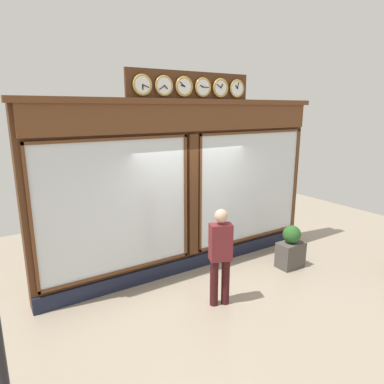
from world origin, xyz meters
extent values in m
plane|color=gray|center=(0.00, 2.80, 0.00)|extent=(14.00, 14.00, 0.00)
cube|color=#4C2B16|center=(0.00, -0.15, 1.67)|extent=(6.15, 0.30, 3.34)
cube|color=#191E33|center=(0.00, 0.02, 0.14)|extent=(6.15, 0.08, 0.28)
cube|color=brown|center=(0.00, 0.04, 3.09)|extent=(6.03, 0.08, 0.50)
cube|color=brown|center=(0.00, 0.02, 3.39)|extent=(6.28, 0.20, 0.10)
cube|color=silver|center=(-1.56, 0.01, 1.57)|extent=(2.73, 0.02, 2.34)
cube|color=brown|center=(-1.56, 0.04, 2.76)|extent=(2.83, 0.04, 0.05)
cube|color=brown|center=(-1.56, 0.04, 0.37)|extent=(2.83, 0.04, 0.05)
cube|color=brown|center=(-2.95, 0.04, 1.57)|extent=(0.05, 0.04, 2.44)
cube|color=brown|center=(-0.18, 0.04, 1.57)|extent=(0.05, 0.04, 2.44)
cube|color=silver|center=(1.56, 0.01, 1.57)|extent=(2.73, 0.02, 2.34)
cube|color=brown|center=(1.56, 0.04, 2.76)|extent=(2.83, 0.04, 0.05)
cube|color=brown|center=(1.56, 0.04, 0.37)|extent=(2.83, 0.04, 0.05)
cube|color=brown|center=(2.95, 0.04, 1.57)|extent=(0.05, 0.04, 2.44)
cube|color=brown|center=(0.18, 0.04, 1.57)|extent=(0.05, 0.04, 2.44)
cube|color=#4C2B16|center=(0.00, 0.03, 1.57)|extent=(0.20, 0.10, 2.44)
cube|color=#4C2B16|center=(0.00, -0.02, 3.64)|extent=(2.61, 0.06, 0.56)
cylinder|color=white|center=(-1.03, 0.06, 3.64)|extent=(0.29, 0.02, 0.29)
torus|color=#B79347|center=(-1.03, 0.06, 3.64)|extent=(0.35, 0.03, 0.35)
cube|color=black|center=(-1.00, 0.07, 3.67)|extent=(0.06, 0.01, 0.07)
cube|color=black|center=(-1.04, 0.07, 3.70)|extent=(0.04, 0.01, 0.12)
sphere|color=black|center=(-1.03, 0.08, 3.64)|extent=(0.02, 0.02, 0.02)
cylinder|color=white|center=(-0.62, 0.06, 3.64)|extent=(0.29, 0.02, 0.29)
torus|color=#B79347|center=(-0.62, 0.06, 3.64)|extent=(0.36, 0.04, 0.36)
cube|color=black|center=(-0.64, 0.07, 3.68)|extent=(0.06, 0.01, 0.08)
cube|color=black|center=(-0.56, 0.07, 3.68)|extent=(0.11, 0.01, 0.08)
sphere|color=black|center=(-0.62, 0.08, 3.64)|extent=(0.02, 0.02, 0.02)
cylinder|color=white|center=(-0.21, 0.06, 3.64)|extent=(0.29, 0.02, 0.29)
torus|color=#B79347|center=(-0.21, 0.06, 3.64)|extent=(0.35, 0.04, 0.35)
cube|color=black|center=(-0.17, 0.07, 3.66)|extent=(0.08, 0.01, 0.05)
cube|color=black|center=(-0.27, 0.07, 3.64)|extent=(0.12, 0.01, 0.01)
sphere|color=black|center=(-0.21, 0.08, 3.64)|extent=(0.02, 0.02, 0.02)
cylinder|color=white|center=(0.21, 0.06, 3.64)|extent=(0.29, 0.02, 0.29)
torus|color=#B79347|center=(0.21, 0.06, 3.64)|extent=(0.36, 0.04, 0.36)
cube|color=black|center=(0.24, 0.07, 3.65)|extent=(0.08, 0.01, 0.04)
cube|color=black|center=(0.25, 0.07, 3.68)|extent=(0.11, 0.01, 0.08)
sphere|color=black|center=(0.21, 0.08, 3.64)|extent=(0.02, 0.02, 0.02)
cylinder|color=white|center=(0.62, 0.06, 3.64)|extent=(0.29, 0.02, 0.29)
torus|color=#B79347|center=(0.62, 0.06, 3.64)|extent=(0.35, 0.04, 0.35)
cube|color=black|center=(0.59, 0.07, 3.62)|extent=(0.07, 0.01, 0.07)
cube|color=black|center=(0.67, 0.07, 3.61)|extent=(0.11, 0.01, 0.08)
sphere|color=black|center=(0.62, 0.08, 3.64)|extent=(0.02, 0.02, 0.02)
cylinder|color=white|center=(1.03, 0.06, 3.64)|extent=(0.29, 0.02, 0.29)
torus|color=#B79347|center=(1.03, 0.06, 3.64)|extent=(0.35, 0.04, 0.35)
cube|color=black|center=(1.03, 0.07, 3.60)|extent=(0.02, 0.01, 0.08)
cube|color=black|center=(0.97, 0.07, 3.62)|extent=(0.12, 0.01, 0.05)
sphere|color=black|center=(1.03, 0.08, 3.64)|extent=(0.02, 0.02, 0.02)
cylinder|color=#3A1316|center=(0.42, 1.35, 0.41)|extent=(0.14, 0.14, 0.82)
cylinder|color=#3A1316|center=(0.24, 1.42, 0.41)|extent=(0.14, 0.14, 0.82)
cube|color=maroon|center=(0.33, 1.38, 1.13)|extent=(0.41, 0.33, 0.62)
sphere|color=tan|center=(0.33, 1.38, 1.58)|extent=(0.22, 0.22, 0.22)
cube|color=#4C4742|center=(-1.79, 1.04, 0.27)|extent=(0.56, 0.36, 0.54)
sphere|color=#285623|center=(-1.79, 1.04, 0.72)|extent=(0.37, 0.37, 0.37)
camera|label=1|loc=(3.58, 5.58, 3.26)|focal=32.22mm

